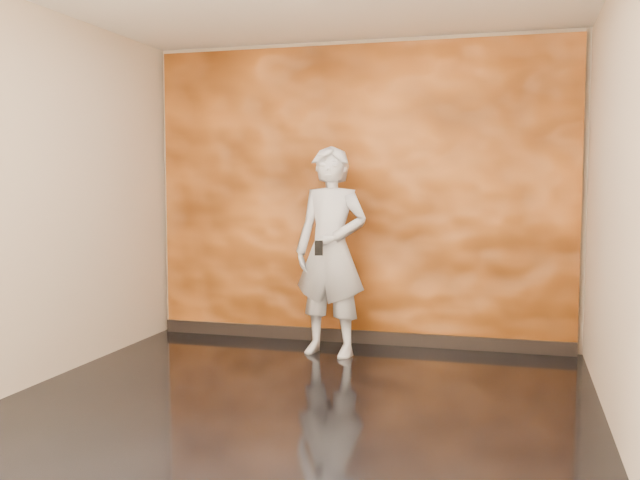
% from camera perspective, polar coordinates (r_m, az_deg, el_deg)
% --- Properties ---
extents(room, '(4.02, 4.02, 2.81)m').
position_cam_1_polar(room, '(4.72, -2.07, 3.42)').
color(room, black).
rests_on(room, ground).
extents(feature_wall, '(3.90, 0.06, 2.75)m').
position_cam_1_polar(feature_wall, '(6.62, 3.09, 3.60)').
color(feature_wall, orange).
rests_on(feature_wall, ground).
extents(baseboard, '(3.90, 0.04, 0.12)m').
position_cam_1_polar(baseboard, '(6.73, 2.96, -7.72)').
color(baseboard, black).
rests_on(baseboard, ground).
extents(man, '(0.73, 0.55, 1.81)m').
position_cam_1_polar(man, '(6.15, 0.88, -0.92)').
color(man, '#A8ACBA').
rests_on(man, ground).
extents(phone, '(0.07, 0.04, 0.13)m').
position_cam_1_polar(phone, '(5.89, -0.10, -0.64)').
color(phone, black).
rests_on(phone, man).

